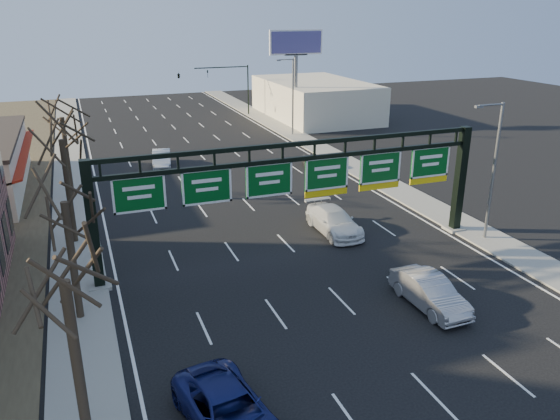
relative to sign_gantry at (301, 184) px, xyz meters
name	(u,v)px	position (x,y,z in m)	size (l,w,h in m)	color
ground	(360,320)	(-0.16, -8.00, -4.63)	(160.00, 160.00, 0.00)	black
sidewalk_left	(74,216)	(-12.96, 12.00, -4.57)	(3.00, 120.00, 0.12)	gray
sidewalk_right	(379,180)	(12.64, 12.00, -4.57)	(3.00, 120.00, 0.12)	gray
lane_markings	(241,197)	(-0.16, 12.00, -4.62)	(21.60, 120.00, 0.01)	white
sign_gantry	(301,184)	(0.00, 0.00, 0.00)	(24.60, 1.20, 7.20)	black
building_right_distant	(315,99)	(19.84, 42.00, -2.13)	(12.00, 20.00, 5.00)	beige
tree_near	(60,251)	(-12.96, -12.00, 2.86)	(3.60, 3.60, 8.86)	black
tree_gantry	(61,180)	(-12.96, -3.00, 2.48)	(3.60, 3.60, 8.48)	black
tree_mid	(59,123)	(-12.96, 7.00, 3.23)	(3.60, 3.60, 9.24)	black
tree_far	(60,104)	(-12.96, 17.00, 2.86)	(3.60, 3.60, 8.86)	black
streetlight_near	(493,165)	(12.31, -2.00, 0.45)	(2.15, 0.22, 9.00)	slate
streetlight_far	(292,93)	(12.31, 32.00, 0.45)	(2.15, 0.22, 9.00)	slate
billboard_right	(296,54)	(14.84, 36.98, 4.43)	(7.00, 0.50, 12.00)	slate
traffic_signal_mast	(206,78)	(5.53, 47.00, 0.87)	(10.16, 0.54, 7.00)	black
car_blue_suv	(229,412)	(-8.19, -12.96, -3.83)	(2.64, 5.73, 1.59)	navy
car_silver_sedan	(430,292)	(3.74, -8.10, -3.81)	(1.74, 4.98, 1.64)	#9E9DA2
car_white_wagon	(334,221)	(3.58, 2.60, -3.81)	(2.30, 5.65, 1.64)	white
car_grey_far	(316,162)	(8.94, 17.40, -3.96)	(1.59, 3.94, 1.34)	#3F4145
car_silver_distant	(162,159)	(-4.64, 23.51, -3.84)	(1.67, 4.79, 1.58)	silver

